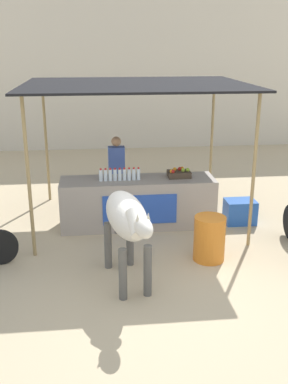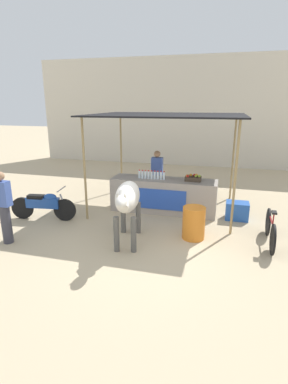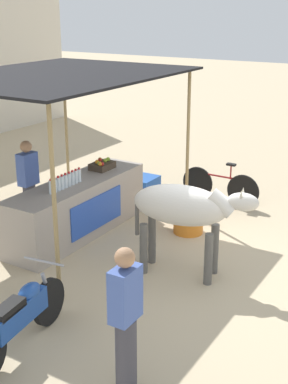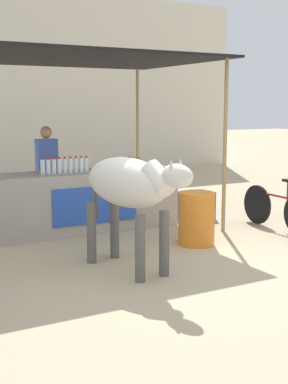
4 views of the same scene
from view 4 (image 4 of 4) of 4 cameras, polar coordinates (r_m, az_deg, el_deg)
name	(u,v)px [view 4 (image 4 of 4)]	position (r m, az deg, el deg)	size (l,w,h in m)	color
ground_plane	(154,265)	(6.80, 1.09, -7.79)	(60.00, 60.00, 0.00)	tan
stall_counter	(86,201)	(8.61, -6.26, -0.94)	(3.00, 0.82, 0.96)	#9E9389
stall_awning	(76,64)	(8.78, -7.30, 13.34)	(4.20, 3.20, 2.75)	black
water_bottle_row	(65,165)	(8.35, -8.42, 2.83)	(0.79, 0.07, 0.25)	silver
fruit_crate	(129,163)	(8.92, -1.63, 3.06)	(0.44, 0.32, 0.18)	#3F3326
vendor_behind_counter	(47,174)	(9.12, -10.29, 1.88)	(0.34, 0.22, 1.65)	#383842
cooler_box	(195,205)	(9.54, 5.45, -1.40)	(0.60, 0.44, 0.48)	blue
water_barrel	(196,219)	(7.73, 5.61, -2.84)	(0.52, 0.52, 0.76)	orange
cow	(129,187)	(6.37, -1.56, 0.58)	(0.77, 1.85, 1.44)	silver
bicycle_leaning	(278,208)	(8.88, 14.06, -1.71)	(0.10, 1.66, 0.85)	black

